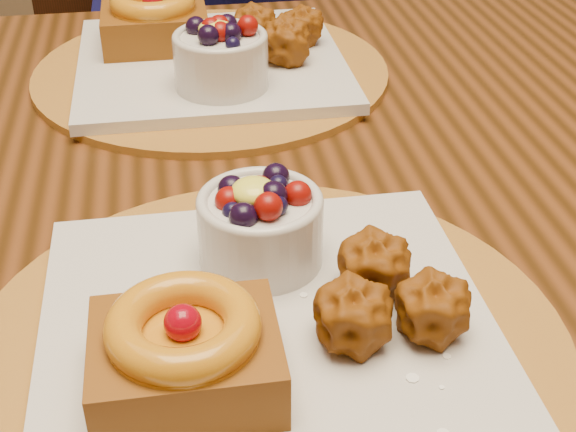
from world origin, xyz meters
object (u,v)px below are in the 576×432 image
at_px(dining_table, 236,249).
at_px(chair_far, 185,83).
at_px(place_setting_far, 208,54).
at_px(place_setting_near, 264,319).

bearing_deg(dining_table, chair_far, 91.34).
height_order(place_setting_far, chair_far, chair_far).
bearing_deg(dining_table, place_setting_far, 90.80).
bearing_deg(place_setting_near, chair_far, 90.89).
height_order(dining_table, place_setting_far, place_setting_far).
bearing_deg(chair_far, place_setting_far, -97.82).
distance_m(place_setting_far, chair_far, 0.57).
relative_size(dining_table, place_setting_near, 4.21).
height_order(place_setting_near, chair_far, chair_far).
bearing_deg(chair_far, dining_table, -98.05).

